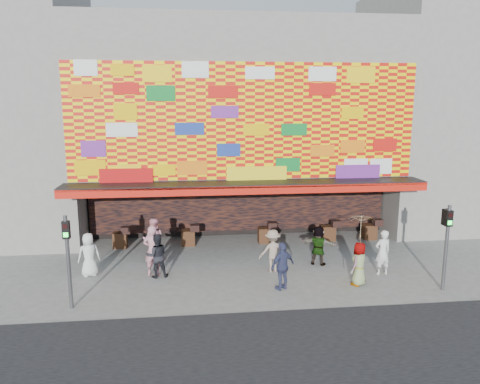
{
  "coord_description": "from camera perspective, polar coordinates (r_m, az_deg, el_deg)",
  "views": [
    {
      "loc": [
        -2.51,
        -15.79,
        6.44
      ],
      "look_at": [
        -0.44,
        2.0,
        2.91
      ],
      "focal_mm": 35.0,
      "sensor_mm": 36.0,
      "label": 1
    }
  ],
  "objects": [
    {
      "name": "signal_right",
      "position": [
        17.35,
        23.91,
        -5.15
      ],
      "size": [
        0.22,
        0.2,
        3.0
      ],
      "color": "#59595B",
      "rests_on": "ground"
    },
    {
      "name": "ped_g",
      "position": [
        17.16,
        14.33,
        -8.49
      ],
      "size": [
        0.9,
        0.87,
        1.55
      ],
      "primitive_type": "imported",
      "rotation": [
        0.0,
        0.0,
        3.85
      ],
      "color": "gray",
      "rests_on": "ground"
    },
    {
      "name": "ped_c",
      "position": [
        17.61,
        -10.1,
        -7.64
      ],
      "size": [
        0.87,
        0.72,
        1.65
      ],
      "primitive_type": "imported",
      "rotation": [
        0.0,
        0.0,
        3.26
      ],
      "color": "black",
      "rests_on": "ground"
    },
    {
      "name": "ped_d",
      "position": [
        17.91,
        3.99,
        -7.16
      ],
      "size": [
        1.14,
        0.75,
        1.64
      ],
      "primitive_type": "imported",
      "rotation": [
        0.0,
        0.0,
        3.28
      ],
      "color": "gray",
      "rests_on": "ground"
    },
    {
      "name": "signal_left",
      "position": [
        15.45,
        -20.27,
        -6.82
      ],
      "size": [
        0.22,
        0.2,
        3.0
      ],
      "color": "#59595B",
      "rests_on": "ground"
    },
    {
      "name": "ped_h",
      "position": [
        18.39,
        17.01,
        -7.04
      ],
      "size": [
        0.68,
        0.5,
        1.71
      ],
      "primitive_type": "imported",
      "rotation": [
        0.0,
        0.0,
        3.3
      ],
      "color": "silver",
      "rests_on": "ground"
    },
    {
      "name": "parasol",
      "position": [
        16.77,
        14.55,
        -4.15
      ],
      "size": [
        1.03,
        1.05,
        1.8
      ],
      "color": "#FFE4A0",
      "rests_on": "ground"
    },
    {
      "name": "ped_a",
      "position": [
        18.33,
        -17.93,
        -7.28
      ],
      "size": [
        0.92,
        0.74,
        1.64
      ],
      "primitive_type": "imported",
      "rotation": [
        0.0,
        0.0,
        3.45
      ],
      "color": "silver",
      "rests_on": "ground"
    },
    {
      "name": "neighbor_right",
      "position": [
        28.4,
        26.84,
        9.07
      ],
      "size": [
        11.0,
        8.0,
        12.0
      ],
      "primitive_type": "cube",
      "color": "gray",
      "rests_on": "ground"
    },
    {
      "name": "ped_i",
      "position": [
        19.27,
        -10.51,
        -5.77
      ],
      "size": [
        0.9,
        0.72,
        1.79
      ],
      "primitive_type": "imported",
      "rotation": [
        0.0,
        0.0,
        3.09
      ],
      "color": "pink",
      "rests_on": "ground"
    },
    {
      "name": "ground",
      "position": [
        17.23,
        2.27,
        -10.81
      ],
      "size": [
        90.0,
        90.0,
        0.0
      ],
      "primitive_type": "plane",
      "color": "slate",
      "rests_on": "ground"
    },
    {
      "name": "ped_b",
      "position": [
        17.77,
        -10.59,
        -7.03
      ],
      "size": [
        0.77,
        0.58,
        1.92
      ],
      "primitive_type": "imported",
      "rotation": [
        0.0,
        0.0,
        2.95
      ],
      "color": "#C47F8B",
      "rests_on": "ground"
    },
    {
      "name": "ped_f",
      "position": [
        18.89,
        9.54,
        -6.42
      ],
      "size": [
        1.52,
        1.1,
        1.58
      ],
      "primitive_type": "imported",
      "rotation": [
        0.0,
        0.0,
        2.66
      ],
      "color": "gray",
      "rests_on": "ground"
    },
    {
      "name": "shop_building",
      "position": [
        24.12,
        -0.65,
        8.27
      ],
      "size": [
        15.2,
        9.4,
        10.0
      ],
      "color": "gray",
      "rests_on": "ground"
    },
    {
      "name": "ped_e",
      "position": [
        16.31,
        5.21,
        -8.97
      ],
      "size": [
        1.06,
        0.85,
        1.69
      ],
      "primitive_type": "imported",
      "rotation": [
        0.0,
        0.0,
        3.66
      ],
      "color": "#383C62",
      "rests_on": "ground"
    }
  ]
}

